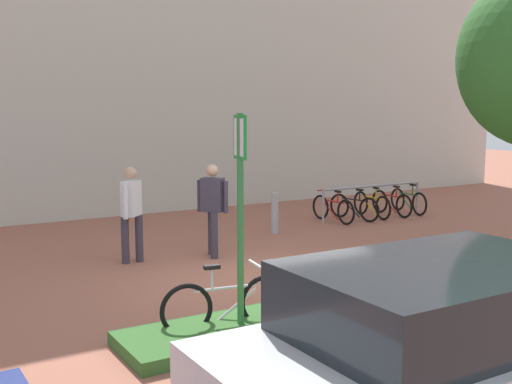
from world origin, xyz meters
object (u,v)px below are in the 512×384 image
at_px(bike_rack_cluster, 372,204).
at_px(person_suited_dark, 213,204).
at_px(bike_at_sign, 227,304).
at_px(bollard_steel, 275,213).
at_px(person_shirt_white, 131,208).
at_px(parking_sign_post, 240,193).
at_px(car_white_hatch, 453,354).

relative_size(bike_rack_cluster, person_suited_dark, 1.87).
distance_m(bike_at_sign, bollard_steel, 6.23).
bearing_deg(bike_rack_cluster, person_suited_dark, -162.47).
height_order(bollard_steel, person_shirt_white, person_shirt_white).
height_order(bike_rack_cluster, person_shirt_white, person_shirt_white).
bearing_deg(bollard_steel, parking_sign_post, -126.49).
bearing_deg(bike_at_sign, person_suited_dark, 65.21).
bearing_deg(parking_sign_post, bike_rack_cluster, 38.44).
xyz_separation_m(parking_sign_post, bike_at_sign, (-0.07, 0.23, -1.39)).
height_order(bike_at_sign, bike_rack_cluster, bike_at_sign).
distance_m(bike_at_sign, person_suited_dark, 4.05).
xyz_separation_m(bike_at_sign, person_shirt_white, (0.23, 3.95, 0.63)).
bearing_deg(bollard_steel, car_white_hatch, -113.37).
bearing_deg(bollard_steel, person_suited_dark, -149.92).
distance_m(bike_rack_cluster, person_shirt_white, 7.01).
relative_size(parking_sign_post, person_shirt_white, 1.56).
xyz_separation_m(bollard_steel, person_suited_dark, (-2.18, -1.26, 0.53)).
distance_m(person_shirt_white, car_white_hatch, 7.21).
height_order(bike_rack_cluster, person_suited_dark, person_suited_dark).
height_order(parking_sign_post, person_suited_dark, parking_sign_post).
bearing_deg(bike_at_sign, bike_rack_cluster, 37.01).
bearing_deg(bike_rack_cluster, bollard_steel, -172.17).
relative_size(bike_at_sign, bike_rack_cluster, 0.52).
xyz_separation_m(parking_sign_post, person_shirt_white, (0.16, 4.18, -0.76)).
bearing_deg(car_white_hatch, person_suited_dark, 78.98).
distance_m(person_suited_dark, person_shirt_white, 1.48).
distance_m(bollard_steel, car_white_hatch, 8.88).
height_order(parking_sign_post, bollard_steel, parking_sign_post).
relative_size(bike_at_sign, car_white_hatch, 0.39).
bearing_deg(bike_rack_cluster, car_white_hatch, -128.12).
xyz_separation_m(parking_sign_post, bollard_steel, (3.79, 5.12, -1.29)).
relative_size(person_suited_dark, car_white_hatch, 0.40).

